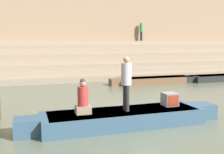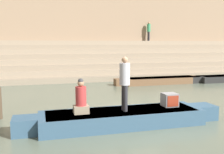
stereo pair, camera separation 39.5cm
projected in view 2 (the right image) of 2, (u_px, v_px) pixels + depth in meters
name	position (u px, v px, depth m)	size (l,w,h in m)	color
ground_plane	(143.00, 115.00, 9.34)	(120.00, 120.00, 0.00)	#566051
ghat_steps	(86.00, 63.00, 20.59)	(36.00, 5.53, 2.80)	gray
back_wall	(80.00, 29.00, 22.69)	(34.20, 1.28, 7.59)	#937A60
rowboat_main	(122.00, 118.00, 8.13)	(6.46, 1.47, 0.48)	#33516B
person_standing	(125.00, 80.00, 7.97)	(0.32, 0.32, 1.66)	#28282D
person_rowing	(81.00, 99.00, 7.73)	(0.45, 0.35, 1.05)	gray
tv_set	(170.00, 100.00, 8.64)	(0.47, 0.45, 0.43)	slate
moored_boat_shore	(162.00, 80.00, 16.75)	(6.33, 1.19, 0.41)	brown
person_on_steps	(149.00, 30.00, 23.39)	(0.32, 0.32, 1.68)	#28282D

